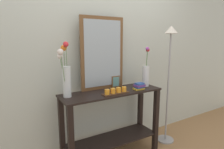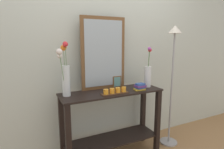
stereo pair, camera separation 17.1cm
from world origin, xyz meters
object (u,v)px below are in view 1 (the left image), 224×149
mirror_leaning (103,54)px  tall_vase_left (66,74)px  picture_frame_small (116,82)px  console_table (112,118)px  vase_right (146,74)px  floor_lamp (169,65)px  candle_tray (116,91)px  book_stack (139,86)px

mirror_leaning → tall_vase_left: 0.54m
picture_frame_small → console_table: bearing=-134.7°
console_table → picture_frame_small: 0.45m
tall_vase_left → picture_frame_small: tall_vase_left is taller
console_table → tall_vase_left: tall_vase_left is taller
vase_right → floor_lamp: size_ratio=0.31×
vase_right → floor_lamp: (0.36, -0.06, 0.09)m
candle_tray → floor_lamp: (0.89, 0.05, 0.22)m
picture_frame_small → floor_lamp: (0.72, -0.21, 0.18)m
console_table → candle_tray: 0.38m
candle_tray → picture_frame_small: picture_frame_small is taller
mirror_leaning → floor_lamp: (0.90, -0.23, -0.18)m
console_table → mirror_leaning: bearing=100.9°
mirror_leaning → floor_lamp: size_ratio=0.53×
tall_vase_left → candle_tray: tall_vase_left is taller
candle_tray → picture_frame_small: 0.31m
console_table → tall_vase_left: size_ratio=2.10×
vase_right → candle_tray: (-0.52, -0.11, -0.13)m
mirror_leaning → vase_right: size_ratio=1.70×
mirror_leaning → candle_tray: bearing=-87.3°
mirror_leaning → book_stack: 0.59m
tall_vase_left → candle_tray: bearing=-18.5°
vase_right → tall_vase_left: bearing=176.4°
console_table → book_stack: size_ratio=9.09×
console_table → book_stack: 0.51m
floor_lamp → candle_tray: bearing=-176.9°
console_table → mirror_leaning: 0.78m
mirror_leaning → vase_right: (0.54, -0.17, -0.27)m
book_stack → floor_lamp: 0.58m
mirror_leaning → floor_lamp: bearing=-14.3°
book_stack → floor_lamp: size_ratio=0.08×
console_table → floor_lamp: (0.87, -0.06, 0.59)m
picture_frame_small → vase_right: bearing=-22.7°
mirror_leaning → tall_vase_left: (-0.49, -0.11, -0.18)m
picture_frame_small → mirror_leaning: bearing=173.3°
tall_vase_left → book_stack: size_ratio=4.34×
vase_right → picture_frame_small: vase_right is taller
vase_right → candle_tray: vase_right is taller
candle_tray → floor_lamp: floor_lamp is taller
mirror_leaning → picture_frame_small: mirror_leaning is taller
console_table → picture_frame_small: picture_frame_small is taller
mirror_leaning → vase_right: 0.63m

